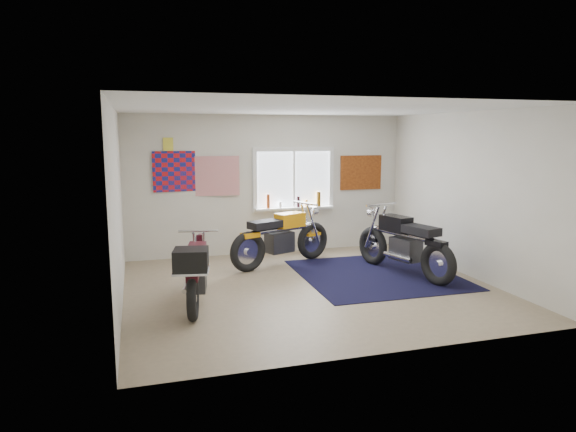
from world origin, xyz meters
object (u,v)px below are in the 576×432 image
object	(u,v)px
navy_rug	(377,274)
black_chrome_bike	(404,245)
yellow_triumph	(281,238)
maroon_tourer	(196,272)

from	to	relation	value
navy_rug	black_chrome_bike	distance (m)	0.67
yellow_triumph	black_chrome_bike	distance (m)	2.15
yellow_triumph	navy_rug	bearing A→B (deg)	-61.50
yellow_triumph	maroon_tourer	xyz separation A→B (m)	(-1.74, -1.89, 0.02)
navy_rug	maroon_tourer	world-z (taller)	maroon_tourer
black_chrome_bike	maroon_tourer	distance (m)	3.60
maroon_tourer	black_chrome_bike	bearing A→B (deg)	-67.49
navy_rug	black_chrome_bike	world-z (taller)	black_chrome_bike
navy_rug	maroon_tourer	xyz separation A→B (m)	(-3.09, -0.79, 0.49)
navy_rug	maroon_tourer	bearing A→B (deg)	-165.58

